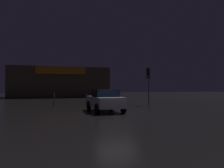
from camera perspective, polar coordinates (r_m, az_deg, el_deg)
ground_plane at (r=14.17m, az=1.18°, el=-8.01°), size 120.00×120.00×0.00m
store_building at (r=41.46m, az=-13.31°, el=0.38°), size 16.91×7.80×5.25m
traffic_signal_main at (r=22.35m, az=9.31°, el=1.82°), size 0.41×0.43×3.68m
car_near at (r=16.18m, az=-1.78°, el=-4.16°), size 2.11×4.01×1.63m
bollard_kerb_a at (r=21.92m, az=-6.58°, el=-3.96°), size 0.11×0.11×1.15m
bollard_kerb_b at (r=20.97m, az=-14.62°, el=-3.91°), size 0.11×0.11×1.27m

